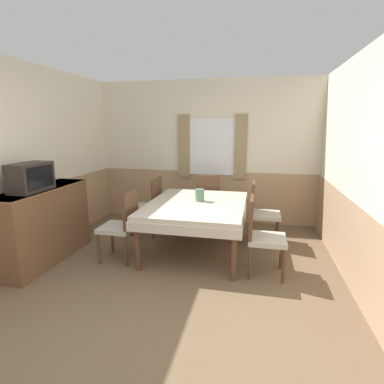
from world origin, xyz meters
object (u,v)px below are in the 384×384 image
object	(u,v)px
chair_right_near	(261,234)
sideboard	(44,224)
tv	(31,177)
chair_right_far	(261,210)
vase	(200,195)
dining_table	(197,209)
chair_left_far	(150,204)
chair_left_near	(122,223)
chair_head_window	(209,199)

from	to	relation	value
chair_right_near	sideboard	world-z (taller)	sideboard
sideboard	tv	world-z (taller)	tv
chair_right_far	tv	bearing A→B (deg)	-62.34
chair_right_far	vase	xyz separation A→B (m)	(-0.88, -0.42, 0.29)
dining_table	chair_right_far	world-z (taller)	chair_right_far
chair_left_far	tv	xyz separation A→B (m)	(-0.97, -1.45, 0.66)
chair_left_near	chair_right_near	xyz separation A→B (m)	(1.80, 0.00, 0.00)
chair_left_far	chair_head_window	size ratio (longest dim) A/B	1.00
dining_table	chair_left_near	size ratio (longest dim) A/B	1.82
dining_table	chair_right_near	distance (m)	1.05
chair_right_near	tv	size ratio (longest dim) A/B	1.79
chair_left_far	sideboard	xyz separation A→B (m)	(-1.01, -1.27, -0.01)
chair_left_far	chair_left_near	xyz separation A→B (m)	(0.00, -1.04, 0.00)
chair_left_near	chair_right_near	size ratio (longest dim) A/B	1.00
chair_left_far	chair_right_near	xyz separation A→B (m)	(1.80, -1.04, 0.00)
chair_head_window	tv	size ratio (longest dim) A/B	1.79
chair_left_far	tv	world-z (taller)	tv
chair_right_near	tv	world-z (taller)	tv
vase	sideboard	bearing A→B (deg)	-156.26
chair_left_far	chair_left_near	world-z (taller)	same
chair_left_near	tv	size ratio (longest dim) A/B	1.79
chair_right_far	sideboard	bearing A→B (deg)	-65.64
chair_right_near	vase	distance (m)	1.11
dining_table	chair_right_near	xyz separation A→B (m)	(0.90, -0.52, -0.11)
chair_left_far	chair_head_window	distance (m)	1.06
chair_left_far	tv	bearing A→B (deg)	146.28
chair_head_window	chair_right_far	distance (m)	1.06
dining_table	sideboard	distance (m)	2.06
chair_right_far	chair_right_near	world-z (taller)	same
chair_head_window	vase	size ratio (longest dim) A/B	5.39
sideboard	dining_table	bearing A→B (deg)	21.57
chair_right_near	chair_left_far	bearing A→B (deg)	-119.88
chair_left_near	chair_right_near	world-z (taller)	same
chair_left_near	tv	bearing A→B (deg)	113.30
chair_head_window	chair_right_near	world-z (taller)	same
sideboard	chair_right_far	bearing A→B (deg)	24.36
chair_right_near	tv	distance (m)	2.88
chair_head_window	tv	world-z (taller)	tv
chair_head_window	dining_table	bearing A→B (deg)	-90.00
chair_left_far	sideboard	distance (m)	1.63
chair_left_far	vase	distance (m)	1.06
chair_left_near	chair_left_far	bearing A→B (deg)	0.00
chair_right_far	chair_left_near	bearing A→B (deg)	-60.12
dining_table	chair_right_far	distance (m)	1.05
chair_right_near	dining_table	bearing A→B (deg)	-119.88
dining_table	sideboard	xyz separation A→B (m)	(-1.91, -0.76, -0.11)
dining_table	chair_right_far	bearing A→B (deg)	29.88
dining_table	tv	xyz separation A→B (m)	(-1.87, -0.94, 0.55)
dining_table	chair_left_near	xyz separation A→B (m)	(-0.90, -0.52, -0.11)
sideboard	vase	distance (m)	2.14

